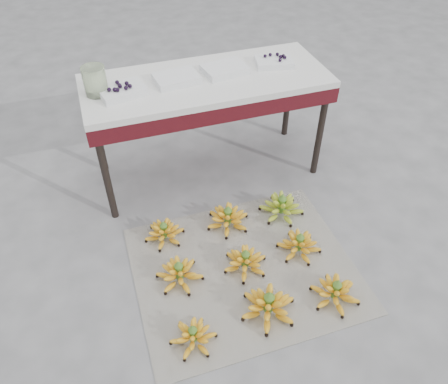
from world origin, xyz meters
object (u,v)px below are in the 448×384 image
object	(u,v)px
bunch_front_center	(268,305)
bunch_back_left	(164,232)
tray_far_left	(122,91)
bunch_mid_center	(245,261)
bunch_back_center	(228,218)
vendor_table	(207,90)
tray_right	(225,69)
newspaper_mat	(244,269)
tray_far_right	(274,62)
bunch_front_left	(193,336)
tray_left	(176,78)
glass_jar	(95,81)
bunch_back_right	(282,207)
bunch_front_right	(335,292)
bunch_mid_left	(179,273)
bunch_mid_right	(299,245)

from	to	relation	value
bunch_front_center	bunch_back_left	world-z (taller)	bunch_front_center
tray_far_left	bunch_mid_center	bearing A→B (deg)	-62.65
bunch_back_center	vendor_table	world-z (taller)	vendor_table
bunch_mid_center	bunch_back_center	distance (m)	0.36
bunch_back_left	tray_right	distance (m)	1.10
bunch_back_center	tray_far_left	bearing A→B (deg)	141.05
vendor_table	bunch_back_left	bearing A→B (deg)	-129.23
tray_right	newspaper_mat	bearing A→B (deg)	-101.90
tray_far_right	bunch_front_left	bearing A→B (deg)	-125.62
bunch_front_left	tray_left	distance (m)	1.51
tray_right	bunch_back_center	bearing A→B (deg)	-106.54
bunch_front_left	glass_jar	bearing A→B (deg)	114.17
bunch_back_left	bunch_back_right	size ratio (longest dim) A/B	0.89
bunch_mid_center	tray_left	xyz separation A→B (m)	(-0.12, 0.94, 0.71)
bunch_front_left	bunch_back_right	distance (m)	1.05
bunch_front_left	bunch_back_center	distance (m)	0.83
bunch_front_right	vendor_table	size ratio (longest dim) A/B	0.18
bunch_mid_center	bunch_back_center	world-z (taller)	bunch_back_center
bunch_front_right	bunch_back_right	world-z (taller)	bunch_back_right
newspaper_mat	bunch_mid_center	distance (m)	0.06
bunch_front_center	bunch_back_center	xyz separation A→B (m)	(0.01, 0.68, -0.00)
newspaper_mat	vendor_table	size ratio (longest dim) A/B	0.81
bunch_front_center	tray_far_left	world-z (taller)	tray_far_left
bunch_mid_left	glass_jar	distance (m)	1.21
tray_left	tray_far_right	xyz separation A→B (m)	(0.66, 0.02, -0.00)
bunch_mid_left	tray_far_right	bearing A→B (deg)	29.63
bunch_mid_left	bunch_back_right	xyz separation A→B (m)	(0.76, 0.31, 0.00)
newspaper_mat	bunch_front_right	distance (m)	0.53
bunch_back_left	tray_far_left	world-z (taller)	tray_far_left
bunch_mid_center	tray_far_right	distance (m)	1.31
bunch_back_right	bunch_mid_left	bearing A→B (deg)	-166.81
bunch_mid_left	glass_jar	xyz separation A→B (m)	(-0.22, 0.91, 0.77)
bunch_front_right	tray_left	world-z (taller)	tray_left
bunch_front_center	bunch_front_left	bearing A→B (deg)	-163.11
bunch_front_right	vendor_table	xyz separation A→B (m)	(-0.32, 1.28, 0.60)
tray_left	glass_jar	xyz separation A→B (m)	(-0.48, 0.00, 0.06)
newspaper_mat	tray_left	bearing A→B (deg)	96.84
tray_far_left	bunch_front_left	bearing A→B (deg)	-87.60
tray_left	bunch_mid_left	bearing A→B (deg)	-105.93
bunch_mid_right	bunch_back_left	bearing A→B (deg)	139.87
bunch_mid_left	vendor_table	bearing A→B (deg)	47.82
bunch_mid_right	tray_far_right	xyz separation A→B (m)	(0.19, 0.95, 0.70)
newspaper_mat	bunch_mid_right	xyz separation A→B (m)	(0.36, 0.02, 0.06)
bunch_front_right	bunch_mid_left	size ratio (longest dim) A/B	0.85
vendor_table	glass_jar	distance (m)	0.69
bunch_mid_center	vendor_table	bearing A→B (deg)	83.36
bunch_mid_center	tray_right	distance (m)	1.21
tray_far_right	tray_left	bearing A→B (deg)	-177.90
bunch_back_center	glass_jar	size ratio (longest dim) A/B	1.85
bunch_back_right	glass_jar	size ratio (longest dim) A/B	1.91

